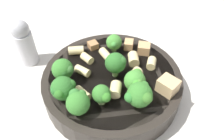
# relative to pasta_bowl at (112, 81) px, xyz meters

# --- Properties ---
(ground_plane) EXTENTS (2.00, 2.00, 0.00)m
(ground_plane) POSITION_rel_pasta_bowl_xyz_m (0.00, 0.00, -0.02)
(ground_plane) COLOR beige
(pasta_bowl) EXTENTS (0.23, 0.23, 0.04)m
(pasta_bowl) POSITION_rel_pasta_bowl_xyz_m (0.00, 0.00, 0.00)
(pasta_bowl) COLOR #28231E
(pasta_bowl) RESTS_ON ground_plane
(broccoli_floret_0) EXTENTS (0.04, 0.04, 0.04)m
(broccoli_floret_0) POSITION_rel_pasta_bowl_xyz_m (-0.05, 0.05, 0.04)
(broccoli_floret_0) COLOR #93B766
(broccoli_floret_0) RESTS_ON pasta_bowl
(broccoli_floret_1) EXTENTS (0.03, 0.03, 0.04)m
(broccoli_floret_1) POSITION_rel_pasta_bowl_xyz_m (0.07, 0.03, 0.04)
(broccoli_floret_1) COLOR #9EC175
(broccoli_floret_1) RESTS_ON pasta_bowl
(broccoli_floret_2) EXTENTS (0.03, 0.04, 0.04)m
(broccoli_floret_2) POSITION_rel_pasta_bowl_xyz_m (0.03, 0.08, 0.04)
(broccoli_floret_2) COLOR #84AD60
(broccoli_floret_2) RESTS_ON pasta_bowl
(broccoli_floret_3) EXTENTS (0.03, 0.03, 0.03)m
(broccoli_floret_3) POSITION_rel_pasta_bowl_xyz_m (-0.00, 0.06, 0.04)
(broccoli_floret_3) COLOR #93B766
(broccoli_floret_3) RESTS_ON pasta_bowl
(broccoli_floret_4) EXTENTS (0.03, 0.03, 0.03)m
(broccoli_floret_4) POSITION_rel_pasta_bowl_xyz_m (0.01, -0.06, 0.04)
(broccoli_floret_4) COLOR #84AD60
(broccoli_floret_4) RESTS_ON pasta_bowl
(broccoli_floret_5) EXTENTS (0.03, 0.04, 0.04)m
(broccoli_floret_5) POSITION_rel_pasta_bowl_xyz_m (0.05, 0.07, 0.04)
(broccoli_floret_5) COLOR #93B766
(broccoli_floret_5) RESTS_ON pasta_bowl
(broccoli_floret_6) EXTENTS (0.03, 0.03, 0.04)m
(broccoli_floret_6) POSITION_rel_pasta_bowl_xyz_m (-0.01, 0.00, 0.04)
(broccoli_floret_6) COLOR #84AD60
(broccoli_floret_6) RESTS_ON pasta_bowl
(broccoli_floret_7) EXTENTS (0.03, 0.03, 0.03)m
(broccoli_floret_7) POSITION_rel_pasta_bowl_xyz_m (-0.04, 0.02, 0.04)
(broccoli_floret_7) COLOR #84AD60
(broccoli_floret_7) RESTS_ON pasta_bowl
(rigatoni_0) EXTENTS (0.03, 0.03, 0.01)m
(rigatoni_0) POSITION_rel_pasta_bowl_xyz_m (0.02, -0.04, 0.02)
(rigatoni_0) COLOR beige
(rigatoni_0) RESTS_ON pasta_bowl
(rigatoni_1) EXTENTS (0.03, 0.02, 0.01)m
(rigatoni_1) POSITION_rel_pasta_bowl_xyz_m (0.05, -0.02, 0.02)
(rigatoni_1) COLOR beige
(rigatoni_1) RESTS_ON pasta_bowl
(rigatoni_2) EXTENTS (0.03, 0.02, 0.01)m
(rigatoni_2) POSITION_rel_pasta_bowl_xyz_m (0.08, -0.04, 0.02)
(rigatoni_2) COLOR beige
(rigatoni_2) RESTS_ON pasta_bowl
(rigatoni_3) EXTENTS (0.03, 0.02, 0.01)m
(rigatoni_3) POSITION_rel_pasta_bowl_xyz_m (0.03, 0.06, 0.02)
(rigatoni_3) COLOR beige
(rigatoni_3) RESTS_ON pasta_bowl
(rigatoni_4) EXTENTS (0.02, 0.02, 0.02)m
(rigatoni_4) POSITION_rel_pasta_bowl_xyz_m (-0.02, 0.04, 0.02)
(rigatoni_4) COLOR beige
(rigatoni_4) RESTS_ON pasta_bowl
(rigatoni_5) EXTENTS (0.01, 0.02, 0.01)m
(rigatoni_5) POSITION_rel_pasta_bowl_xyz_m (-0.06, -0.04, 0.02)
(rigatoni_5) COLOR beige
(rigatoni_5) RESTS_ON pasta_bowl
(rigatoni_6) EXTENTS (0.03, 0.02, 0.01)m
(rigatoni_6) POSITION_rel_pasta_bowl_xyz_m (0.05, 0.01, 0.02)
(rigatoni_6) COLOR beige
(rigatoni_6) RESTS_ON pasta_bowl
(rigatoni_7) EXTENTS (0.02, 0.03, 0.02)m
(rigatoni_7) POSITION_rel_pasta_bowl_xyz_m (-0.03, -0.04, 0.03)
(rigatoni_7) COLOR beige
(rigatoni_7) RESTS_ON pasta_bowl
(rigatoni_8) EXTENTS (0.02, 0.03, 0.02)m
(rigatoni_8) POSITION_rel_pasta_bowl_xyz_m (-0.04, -0.00, 0.03)
(rigatoni_8) COLOR beige
(rigatoni_8) RESTS_ON pasta_bowl
(chicken_chunk_0) EXTENTS (0.04, 0.04, 0.02)m
(chicken_chunk_0) POSITION_rel_pasta_bowl_xyz_m (-0.09, 0.01, 0.03)
(chicken_chunk_0) COLOR tan
(chicken_chunk_0) RESTS_ON pasta_bowl
(chicken_chunk_1) EXTENTS (0.02, 0.02, 0.02)m
(chicken_chunk_1) POSITION_rel_pasta_bowl_xyz_m (-0.01, -0.08, 0.02)
(chicken_chunk_1) COLOR tan
(chicken_chunk_1) RESTS_ON pasta_bowl
(chicken_chunk_2) EXTENTS (0.02, 0.02, 0.01)m
(chicken_chunk_2) POSITION_rel_pasta_bowl_xyz_m (0.05, -0.06, 0.02)
(chicken_chunk_2) COLOR #A87A4C
(chicken_chunk_2) RESTS_ON pasta_bowl
(chicken_chunk_3) EXTENTS (0.02, 0.02, 0.02)m
(chicken_chunk_3) POSITION_rel_pasta_bowl_xyz_m (-0.04, -0.07, 0.03)
(chicken_chunk_3) COLOR tan
(chicken_chunk_3) RESTS_ON pasta_bowl
(pepper_shaker) EXTENTS (0.04, 0.04, 0.09)m
(pepper_shaker) POSITION_rel_pasta_bowl_xyz_m (0.18, -0.03, 0.02)
(pepper_shaker) COLOR silver
(pepper_shaker) RESTS_ON ground_plane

